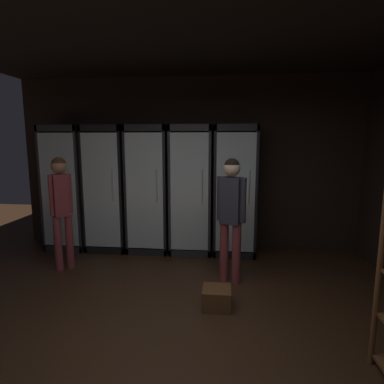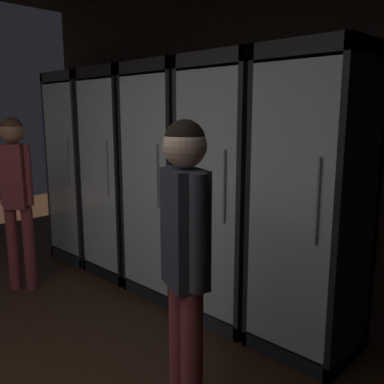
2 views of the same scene
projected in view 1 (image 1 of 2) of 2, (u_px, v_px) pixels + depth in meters
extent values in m
plane|color=#352114|center=(165.00, 365.00, 2.57)|extent=(12.00, 12.00, 0.00)
cube|color=black|center=(198.00, 164.00, 5.32)|extent=(6.00, 0.06, 2.80)
cube|color=black|center=(181.00, 31.00, 3.10)|extent=(6.00, 8.00, 0.06)
cube|color=#2B2B30|center=(75.00, 186.00, 5.54)|extent=(0.65, 0.04, 2.02)
cube|color=#2B2B30|center=(50.00, 188.00, 5.31)|extent=(0.04, 0.58, 2.02)
cube|color=#2B2B30|center=(85.00, 188.00, 5.25)|extent=(0.04, 0.58, 2.02)
cube|color=#2B2B30|center=(64.00, 129.00, 5.12)|extent=(0.65, 0.58, 0.10)
cube|color=#2B2B30|center=(71.00, 244.00, 5.43)|extent=(0.65, 0.58, 0.10)
cube|color=white|center=(74.00, 186.00, 5.51)|extent=(0.57, 0.02, 1.78)
cube|color=silver|center=(59.00, 190.00, 5.00)|extent=(0.57, 0.02, 1.78)
cylinder|color=#B2B2B7|center=(69.00, 185.00, 4.94)|extent=(0.02, 0.02, 0.50)
cube|color=silver|center=(71.00, 240.00, 5.42)|extent=(0.55, 0.50, 0.02)
cylinder|color=brown|center=(59.00, 233.00, 5.42)|extent=(0.06, 0.06, 0.21)
cylinder|color=brown|center=(59.00, 224.00, 5.40)|extent=(0.02, 0.02, 0.09)
cylinder|color=beige|center=(59.00, 235.00, 5.42)|extent=(0.07, 0.07, 0.06)
cylinder|color=#336B38|center=(66.00, 234.00, 5.39)|extent=(0.08, 0.08, 0.19)
cylinder|color=#336B38|center=(65.00, 226.00, 5.37)|extent=(0.03, 0.03, 0.08)
cylinder|color=white|center=(66.00, 235.00, 5.39)|extent=(0.08, 0.08, 0.07)
cylinder|color=#336B38|center=(75.00, 233.00, 5.42)|extent=(0.07, 0.07, 0.21)
cylinder|color=#336B38|center=(74.00, 225.00, 5.39)|extent=(0.02, 0.02, 0.06)
cylinder|color=white|center=(75.00, 233.00, 5.42)|extent=(0.07, 0.07, 0.08)
cylinder|color=#336B38|center=(81.00, 234.00, 5.33)|extent=(0.08, 0.08, 0.21)
cylinder|color=#336B38|center=(80.00, 226.00, 5.31)|extent=(0.03, 0.03, 0.09)
cylinder|color=white|center=(81.00, 235.00, 5.33)|extent=(0.08, 0.08, 0.08)
cube|color=silver|center=(69.00, 214.00, 5.35)|extent=(0.55, 0.50, 0.02)
cylinder|color=gray|center=(57.00, 208.00, 5.32)|extent=(0.07, 0.07, 0.20)
cylinder|color=gray|center=(56.00, 200.00, 5.29)|extent=(0.03, 0.03, 0.07)
cylinder|color=#2D2D33|center=(57.00, 209.00, 5.32)|extent=(0.07, 0.07, 0.07)
cylinder|color=gray|center=(70.00, 207.00, 5.36)|extent=(0.06, 0.06, 0.23)
cylinder|color=gray|center=(70.00, 197.00, 5.34)|extent=(0.02, 0.02, 0.09)
cylinder|color=tan|center=(70.00, 207.00, 5.37)|extent=(0.07, 0.07, 0.07)
cylinder|color=#194723|center=(79.00, 209.00, 5.30)|extent=(0.06, 0.06, 0.18)
cylinder|color=#194723|center=(78.00, 202.00, 5.28)|extent=(0.02, 0.02, 0.06)
cylinder|color=tan|center=(79.00, 209.00, 5.30)|extent=(0.07, 0.07, 0.07)
cube|color=silver|center=(68.00, 188.00, 5.28)|extent=(0.55, 0.50, 0.02)
cylinder|color=#336B38|center=(55.00, 181.00, 5.25)|extent=(0.07, 0.07, 0.23)
cylinder|color=#336B38|center=(55.00, 171.00, 5.22)|extent=(0.02, 0.02, 0.10)
cylinder|color=#B2332D|center=(55.00, 181.00, 5.25)|extent=(0.07, 0.07, 0.08)
cylinder|color=#9EAD99|center=(68.00, 182.00, 5.29)|extent=(0.07, 0.07, 0.19)
cylinder|color=#9EAD99|center=(67.00, 173.00, 5.27)|extent=(0.03, 0.03, 0.09)
cylinder|color=tan|center=(68.00, 183.00, 5.30)|extent=(0.08, 0.08, 0.06)
cylinder|color=brown|center=(79.00, 181.00, 5.26)|extent=(0.07, 0.07, 0.22)
cylinder|color=brown|center=(78.00, 172.00, 5.24)|extent=(0.02, 0.02, 0.08)
cylinder|color=tan|center=(79.00, 182.00, 5.27)|extent=(0.08, 0.08, 0.08)
cube|color=silver|center=(66.00, 161.00, 5.21)|extent=(0.55, 0.50, 0.02)
cylinder|color=#9EAD99|center=(57.00, 154.00, 5.19)|extent=(0.07, 0.07, 0.24)
cylinder|color=#9EAD99|center=(56.00, 144.00, 5.17)|extent=(0.02, 0.02, 0.08)
cylinder|color=#2D2D33|center=(57.00, 154.00, 5.20)|extent=(0.08, 0.08, 0.07)
cylinder|color=brown|center=(73.00, 154.00, 5.16)|extent=(0.06, 0.06, 0.23)
cylinder|color=brown|center=(72.00, 145.00, 5.13)|extent=(0.02, 0.02, 0.06)
cylinder|color=#2D2D33|center=(73.00, 155.00, 5.16)|extent=(0.07, 0.07, 0.07)
cube|color=black|center=(113.00, 186.00, 5.47)|extent=(0.65, 0.04, 2.02)
cube|color=black|center=(90.00, 188.00, 5.24)|extent=(0.04, 0.58, 2.02)
cube|color=black|center=(126.00, 189.00, 5.17)|extent=(0.04, 0.58, 2.02)
cube|color=black|center=(105.00, 129.00, 5.05)|extent=(0.65, 0.58, 0.10)
cube|color=black|center=(110.00, 245.00, 5.36)|extent=(0.65, 0.58, 0.10)
cube|color=white|center=(113.00, 186.00, 5.44)|extent=(0.57, 0.02, 1.78)
cube|color=silver|center=(101.00, 191.00, 4.93)|extent=(0.57, 0.02, 1.78)
cylinder|color=#B2B2B7|center=(112.00, 185.00, 4.87)|extent=(0.02, 0.02, 0.50)
cube|color=silver|center=(110.00, 241.00, 5.35)|extent=(0.55, 0.50, 0.02)
cylinder|color=gray|center=(101.00, 235.00, 5.29)|extent=(0.07, 0.07, 0.22)
cylinder|color=gray|center=(101.00, 226.00, 5.27)|extent=(0.03, 0.03, 0.07)
cylinder|color=#B2332D|center=(101.00, 235.00, 5.30)|extent=(0.07, 0.07, 0.07)
cylinder|color=black|center=(117.00, 234.00, 5.31)|extent=(0.07, 0.07, 0.24)
cylinder|color=black|center=(117.00, 224.00, 5.28)|extent=(0.02, 0.02, 0.09)
cylinder|color=white|center=(117.00, 234.00, 5.31)|extent=(0.08, 0.08, 0.07)
cube|color=silver|center=(109.00, 215.00, 5.28)|extent=(0.55, 0.50, 0.02)
cylinder|color=#336B38|center=(99.00, 208.00, 5.31)|extent=(0.06, 0.06, 0.22)
cylinder|color=#336B38|center=(98.00, 199.00, 5.29)|extent=(0.02, 0.02, 0.06)
cylinder|color=beige|center=(99.00, 209.00, 5.31)|extent=(0.07, 0.07, 0.08)
cylinder|color=brown|center=(108.00, 209.00, 5.24)|extent=(0.07, 0.07, 0.22)
cylinder|color=brown|center=(107.00, 200.00, 5.22)|extent=(0.02, 0.02, 0.07)
cylinder|color=tan|center=(108.00, 210.00, 5.24)|extent=(0.08, 0.08, 0.07)
cylinder|color=black|center=(121.00, 209.00, 5.28)|extent=(0.07, 0.07, 0.18)
cylinder|color=black|center=(120.00, 201.00, 5.25)|extent=(0.02, 0.02, 0.09)
cylinder|color=beige|center=(121.00, 209.00, 5.28)|extent=(0.07, 0.07, 0.07)
cube|color=silver|center=(108.00, 189.00, 5.21)|extent=(0.55, 0.50, 0.02)
cylinder|color=#336B38|center=(100.00, 181.00, 5.25)|extent=(0.07, 0.07, 0.23)
cylinder|color=#336B38|center=(100.00, 172.00, 5.22)|extent=(0.03, 0.03, 0.07)
cylinder|color=white|center=(100.00, 182.00, 5.25)|extent=(0.08, 0.08, 0.08)
cylinder|color=#336B38|center=(114.00, 182.00, 5.13)|extent=(0.07, 0.07, 0.22)
cylinder|color=#336B38|center=(114.00, 173.00, 5.11)|extent=(0.02, 0.02, 0.08)
cylinder|color=beige|center=(114.00, 182.00, 5.13)|extent=(0.07, 0.07, 0.07)
cube|color=silver|center=(106.00, 162.00, 5.14)|extent=(0.55, 0.50, 0.02)
cylinder|color=brown|center=(97.00, 155.00, 5.09)|extent=(0.07, 0.07, 0.21)
cylinder|color=brown|center=(97.00, 145.00, 5.07)|extent=(0.03, 0.03, 0.10)
cylinder|color=beige|center=(97.00, 156.00, 5.10)|extent=(0.07, 0.07, 0.07)
cylinder|color=gray|center=(116.00, 154.00, 5.13)|extent=(0.08, 0.08, 0.21)
cylinder|color=gray|center=(115.00, 145.00, 5.11)|extent=(0.03, 0.03, 0.09)
cylinder|color=#B2332D|center=(116.00, 155.00, 5.13)|extent=(0.08, 0.08, 0.07)
cube|color=black|center=(153.00, 187.00, 5.40)|extent=(0.65, 0.04, 2.02)
cube|color=black|center=(130.00, 189.00, 5.17)|extent=(0.04, 0.58, 2.02)
cube|color=black|center=(168.00, 190.00, 5.10)|extent=(0.04, 0.58, 2.02)
cube|color=black|center=(148.00, 128.00, 4.98)|extent=(0.65, 0.58, 0.10)
cube|color=black|center=(150.00, 246.00, 5.29)|extent=(0.65, 0.58, 0.10)
cube|color=white|center=(152.00, 187.00, 5.37)|extent=(0.57, 0.02, 1.78)
cube|color=silver|center=(145.00, 192.00, 4.86)|extent=(0.57, 0.02, 1.78)
cylinder|color=#B2B2B7|center=(157.00, 186.00, 4.80)|extent=(0.02, 0.02, 0.50)
cube|color=silver|center=(150.00, 242.00, 5.28)|extent=(0.55, 0.50, 0.02)
cylinder|color=gray|center=(142.00, 236.00, 5.27)|extent=(0.07, 0.07, 0.19)
cylinder|color=gray|center=(141.00, 228.00, 5.25)|extent=(0.03, 0.03, 0.08)
cylinder|color=#2D2D33|center=(142.00, 236.00, 5.28)|extent=(0.07, 0.07, 0.06)
cylinder|color=brown|center=(158.00, 237.00, 5.21)|extent=(0.06, 0.06, 0.21)
cylinder|color=brown|center=(158.00, 227.00, 5.18)|extent=(0.02, 0.02, 0.10)
cylinder|color=tan|center=(158.00, 237.00, 5.21)|extent=(0.07, 0.07, 0.06)
cube|color=silver|center=(149.00, 207.00, 5.18)|extent=(0.55, 0.50, 0.02)
cylinder|color=brown|center=(138.00, 202.00, 5.14)|extent=(0.06, 0.06, 0.18)
cylinder|color=brown|center=(137.00, 194.00, 5.12)|extent=(0.02, 0.02, 0.09)
cylinder|color=#B2332D|center=(138.00, 202.00, 5.14)|extent=(0.06, 0.06, 0.05)
cylinder|color=#336B38|center=(150.00, 199.00, 5.20)|extent=(0.07, 0.07, 0.24)
cylinder|color=#336B38|center=(150.00, 190.00, 5.17)|extent=(0.02, 0.02, 0.07)
cylinder|color=beige|center=(150.00, 200.00, 5.20)|extent=(0.08, 0.08, 0.06)
cylinder|color=#9EAD99|center=(161.00, 200.00, 5.16)|extent=(0.06, 0.06, 0.23)
cylinder|color=#9EAD99|center=(161.00, 191.00, 5.14)|extent=(0.02, 0.02, 0.07)
cylinder|color=beige|center=(161.00, 201.00, 5.16)|extent=(0.07, 0.07, 0.08)
cube|color=silver|center=(148.00, 171.00, 5.09)|extent=(0.55, 0.50, 0.02)
cylinder|color=black|center=(135.00, 165.00, 5.05)|extent=(0.08, 0.08, 0.19)
cylinder|color=black|center=(135.00, 156.00, 5.02)|extent=(0.03, 0.03, 0.09)
cylinder|color=#B2332D|center=(135.00, 165.00, 5.05)|extent=(0.08, 0.08, 0.05)
cylinder|color=#194723|center=(144.00, 164.00, 5.09)|extent=(0.07, 0.07, 0.20)
cylinder|color=#194723|center=(144.00, 156.00, 5.07)|extent=(0.03, 0.03, 0.07)
cylinder|color=white|center=(144.00, 165.00, 5.09)|extent=(0.07, 0.07, 0.08)
cylinder|color=gray|center=(152.00, 164.00, 5.05)|extent=(0.08, 0.08, 0.22)
cylinder|color=gray|center=(152.00, 155.00, 5.03)|extent=(0.02, 0.02, 0.07)
cylinder|color=white|center=(152.00, 165.00, 5.06)|extent=(0.08, 0.08, 0.08)
cylinder|color=#336B38|center=(161.00, 164.00, 5.06)|extent=(0.08, 0.08, 0.21)
cylinder|color=#336B38|center=(161.00, 154.00, 5.04)|extent=(0.03, 0.03, 0.10)
cylinder|color=tan|center=(161.00, 165.00, 5.06)|extent=(0.08, 0.08, 0.05)
cube|color=#2B2B30|center=(193.00, 187.00, 5.33)|extent=(0.65, 0.04, 2.02)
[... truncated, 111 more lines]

